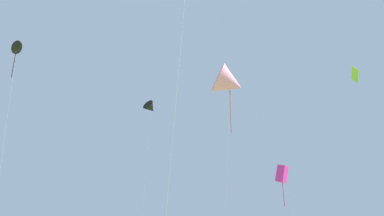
{
  "coord_description": "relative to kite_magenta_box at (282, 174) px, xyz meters",
  "views": [
    {
      "loc": [
        -6.48,
        -3.38,
        2.2
      ],
      "look_at": [
        0.0,
        32.0,
        15.68
      ],
      "focal_mm": 36.67,
      "sensor_mm": 36.0,
      "label": 1
    }
  ],
  "objects": [
    {
      "name": "kite_black_parafoil",
      "position": [
        -38.87,
        -13.4,
        11.59
      ],
      "size": [
        2.51,
        3.72,
        26.43
      ],
      "color": "black",
      "rests_on": "ground"
    },
    {
      "name": "kite_lime_diamond",
      "position": [
        7.16,
        -12.36,
        12.13
      ],
      "size": [
        1.77,
        2.77,
        28.08
      ],
      "color": "#99DB2D",
      "rests_on": "ground"
    },
    {
      "name": "kite_magenta_box",
      "position": [
        0.0,
        0.0,
        0.0
      ],
      "size": [
        3.42,
        3.31,
        15.77
      ],
      "color": "#E02DA3",
      "rests_on": "ground"
    },
    {
      "name": "kite_pink_delta",
      "position": [
        -17.2,
        -30.9,
        0.91
      ],
      "size": [
        3.02,
        3.54,
        16.77
      ],
      "color": "pink",
      "rests_on": "ground"
    },
    {
      "name": "kite_black_delta",
      "position": [
        -21.28,
        0.95,
        10.21
      ],
      "size": [
        2.99,
        3.74,
        25.73
      ],
      "color": "black",
      "rests_on": "ground"
    }
  ]
}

